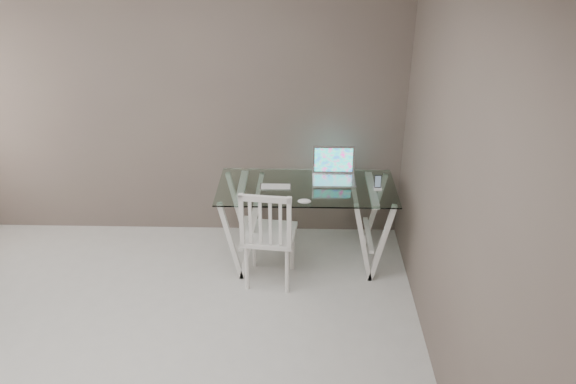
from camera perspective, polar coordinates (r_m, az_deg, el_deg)
room at (r=3.02m, az=-20.73°, el=2.72°), size 4.50×4.52×2.71m
desk at (r=4.91m, az=1.84°, el=-3.24°), size 1.50×0.70×0.75m
chair at (r=4.55m, az=-2.03°, el=-4.21°), size 0.46×0.46×0.91m
laptop at (r=4.87m, az=4.67°, el=2.08°), size 0.37×0.30×0.26m
keyboard at (r=4.72m, az=-1.27°, el=0.53°), size 0.26×0.11×0.01m
mouse at (r=4.47m, az=1.67°, el=-0.95°), size 0.11×0.06×0.03m
phone_dock at (r=4.74m, az=9.09°, el=0.67°), size 0.07×0.07×0.12m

